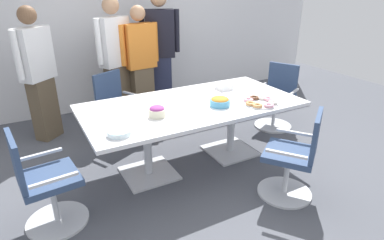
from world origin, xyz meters
name	(u,v)px	position (x,y,z in m)	size (l,w,h in m)	color
ground_plane	(192,162)	(0.00, 0.00, -0.01)	(10.00, 10.00, 0.01)	#4C4F56
back_wall	(121,21)	(0.00, 2.40, 1.40)	(8.00, 0.10, 2.80)	white
conference_table	(192,114)	(0.00, 0.00, 0.63)	(2.40, 1.20, 0.75)	white
office_chair_0	(294,160)	(0.56, -1.04, 0.41)	(0.75, 0.75, 0.91)	silver
office_chair_1	(277,100)	(1.61, 0.36, 0.41)	(0.72, 0.72, 0.91)	silver
office_chair_2	(118,111)	(-0.56, 1.04, 0.41)	(0.73, 0.73, 0.91)	silver
office_chair_3	(44,186)	(-1.62, -0.34, 0.41)	(0.60, 0.60, 0.91)	silver
person_standing_0	(38,73)	(-1.41, 1.56, 0.91)	(0.51, 0.46, 1.74)	brown
person_standing_1	(115,60)	(-0.36, 1.66, 0.95)	(0.59, 0.38, 1.81)	brown
person_standing_2	(141,63)	(0.00, 1.59, 0.88)	(0.62, 0.27, 1.70)	brown
person_standing_3	(160,51)	(0.39, 1.74, 1.00)	(0.60, 0.36, 1.89)	#232842
snack_bowl_candy_mix	(157,111)	(-0.49, -0.16, 0.81)	(0.17, 0.17, 0.12)	beige
snack_bowl_chips_orange	(220,101)	(0.23, -0.21, 0.80)	(0.22, 0.22, 0.11)	#4C9EC6
donut_platter	(260,102)	(0.66, -0.37, 0.77)	(0.38, 0.38, 0.04)	white
plate_stack	(119,133)	(-0.95, -0.40, 0.77)	(0.21, 0.21, 0.05)	white
napkin_pile	(224,86)	(0.60, 0.26, 0.79)	(0.17, 0.17, 0.08)	white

